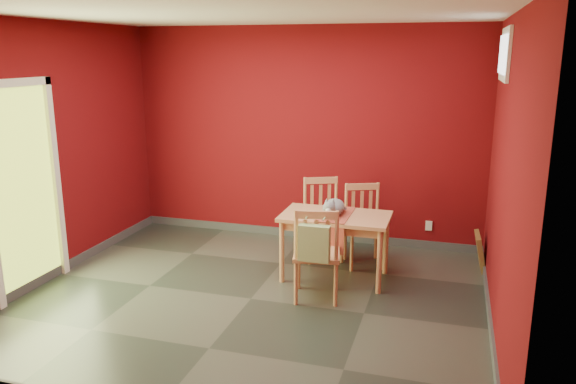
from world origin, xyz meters
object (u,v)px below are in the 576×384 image
(chair_far_left, at_px, (323,218))
(chair_near, at_px, (317,253))
(tote_bag, at_px, (314,243))
(dining_table, at_px, (335,223))
(cat, at_px, (334,204))
(chair_far_right, at_px, (364,224))
(picture_frame, at_px, (480,251))

(chair_far_left, bearing_deg, chair_near, -79.68)
(chair_near, bearing_deg, tote_bag, -82.55)
(dining_table, relative_size, chair_far_left, 1.21)
(tote_bag, bearing_deg, dining_table, 87.71)
(tote_bag, height_order, cat, cat)
(chair_far_left, relative_size, chair_near, 0.99)
(chair_far_right, bearing_deg, chair_far_left, 170.62)
(chair_near, height_order, picture_frame, chair_near)
(dining_table, relative_size, cat, 2.45)
(picture_frame, bearing_deg, cat, -154.07)
(tote_bag, xyz_separation_m, picture_frame, (1.54, 1.53, -0.46))
(dining_table, distance_m, picture_frame, 1.73)
(chair_near, height_order, tote_bag, chair_near)
(chair_far_right, xyz_separation_m, picture_frame, (1.28, 0.21, -0.27))
(chair_far_right, xyz_separation_m, cat, (-0.25, -0.53, 0.36))
(chair_near, height_order, cat, chair_near)
(dining_table, xyz_separation_m, cat, (-0.02, -0.02, 0.20))
(chair_near, xyz_separation_m, tote_bag, (0.03, -0.22, 0.17))
(chair_far_left, distance_m, chair_far_right, 0.51)
(chair_far_left, xyz_separation_m, chair_far_right, (0.50, -0.08, -0.01))
(cat, xyz_separation_m, picture_frame, (1.53, 0.74, -0.62))
(chair_near, xyz_separation_m, picture_frame, (1.57, 1.31, -0.28))
(chair_far_left, height_order, tote_bag, chair_far_left)
(dining_table, relative_size, tote_bag, 2.74)
(tote_bag, distance_m, picture_frame, 2.22)
(cat, bearing_deg, chair_near, -72.94)
(dining_table, distance_m, chair_far_left, 0.67)
(tote_bag, height_order, picture_frame, tote_bag)
(chair_far_left, distance_m, cat, 0.75)
(tote_bag, relative_size, picture_frame, 1.02)
(chair_far_left, xyz_separation_m, picture_frame, (1.79, 0.13, -0.28))
(chair_far_right, bearing_deg, dining_table, -114.00)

